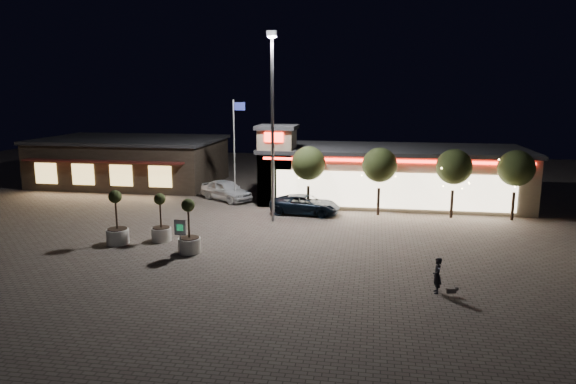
% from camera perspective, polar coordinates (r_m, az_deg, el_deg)
% --- Properties ---
extents(ground, '(90.00, 90.00, 0.00)m').
position_cam_1_polar(ground, '(27.79, -8.99, -7.12)').
color(ground, '#645A51').
rests_on(ground, ground).
extents(retail_building, '(20.40, 8.40, 6.10)m').
position_cam_1_polar(retail_building, '(41.30, 10.73, 2.02)').
color(retail_building, tan).
rests_on(retail_building, ground).
extents(restaurant_building, '(16.40, 11.00, 4.30)m').
position_cam_1_polar(restaurant_building, '(50.72, -17.00, 3.35)').
color(restaurant_building, '#382D23').
rests_on(restaurant_building, ground).
extents(floodlight_pole, '(0.60, 0.40, 12.38)m').
position_cam_1_polar(floodlight_pole, '(33.66, -1.74, 8.39)').
color(floodlight_pole, gray).
rests_on(floodlight_pole, ground).
extents(flagpole, '(0.95, 0.10, 8.00)m').
position_cam_1_polar(flagpole, '(39.58, -5.87, 5.46)').
color(flagpole, white).
rests_on(flagpole, ground).
extents(string_tree_a, '(2.42, 2.42, 4.79)m').
position_cam_1_polar(string_tree_a, '(36.62, 2.29, 3.18)').
color(string_tree_a, '#332319').
rests_on(string_tree_a, ground).
extents(string_tree_b, '(2.42, 2.42, 4.79)m').
position_cam_1_polar(string_tree_b, '(36.33, 10.14, 2.95)').
color(string_tree_b, '#332319').
rests_on(string_tree_b, ground).
extents(string_tree_c, '(2.42, 2.42, 4.79)m').
position_cam_1_polar(string_tree_c, '(36.73, 17.97, 2.67)').
color(string_tree_c, '#332319').
rests_on(string_tree_c, ground).
extents(string_tree_d, '(2.42, 2.42, 4.79)m').
position_cam_1_polar(string_tree_d, '(37.53, 24.02, 2.41)').
color(string_tree_d, '#332319').
rests_on(string_tree_d, ground).
extents(pickup_truck, '(5.17, 2.78, 1.38)m').
position_cam_1_polar(pickup_truck, '(36.56, 1.92, -1.40)').
color(pickup_truck, black).
rests_on(pickup_truck, ground).
extents(white_sedan, '(5.08, 4.36, 1.65)m').
position_cam_1_polar(white_sedan, '(41.41, -6.89, 0.21)').
color(white_sedan, silver).
rests_on(white_sedan, ground).
extents(pedestrian, '(0.42, 0.61, 1.59)m').
position_cam_1_polar(pedestrian, '(23.45, 16.24, -8.90)').
color(pedestrian, black).
rests_on(pedestrian, ground).
extents(dog, '(0.52, 0.28, 0.28)m').
position_cam_1_polar(dog, '(23.48, 17.88, -10.33)').
color(dog, '#59514C').
rests_on(dog, ground).
extents(planter_left, '(1.15, 1.15, 2.84)m').
position_cam_1_polar(planter_left, '(30.98, -13.93, -3.70)').
color(planter_left, silver).
rests_on(planter_left, ground).
extents(planter_mid, '(1.28, 1.28, 3.14)m').
position_cam_1_polar(planter_mid, '(31.05, -18.45, -3.74)').
color(planter_mid, silver).
rests_on(planter_mid, ground).
extents(planter_right, '(1.22, 1.22, 3.01)m').
position_cam_1_polar(planter_right, '(28.38, -10.92, -4.84)').
color(planter_right, silver).
rests_on(planter_right, ground).
extents(valet_sign, '(0.64, 0.09, 1.95)m').
position_cam_1_polar(valet_sign, '(27.93, -11.90, -4.21)').
color(valet_sign, gray).
rests_on(valet_sign, ground).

